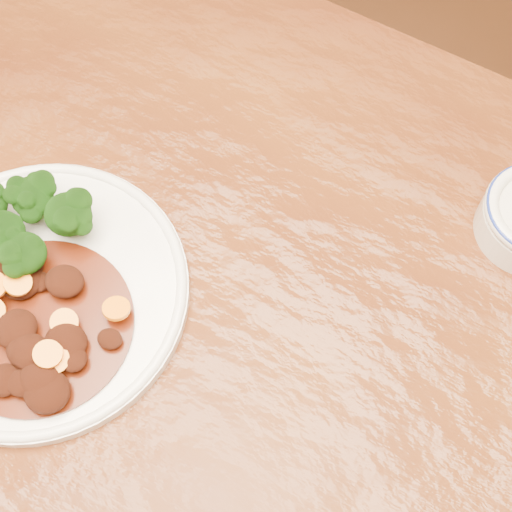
% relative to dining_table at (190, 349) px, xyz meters
% --- Properties ---
extents(ground, '(4.00, 4.00, 0.00)m').
position_rel_dining_table_xyz_m(ground, '(0.00, 0.00, -0.67)').
color(ground, '#482512').
rests_on(ground, ground).
extents(dining_table, '(1.60, 1.09, 0.75)m').
position_rel_dining_table_xyz_m(dining_table, '(0.00, 0.00, 0.00)').
color(dining_table, '#5A2C0F').
rests_on(dining_table, ground).
extents(dinner_plate, '(0.30, 0.30, 0.02)m').
position_rel_dining_table_xyz_m(dinner_plate, '(-0.14, -0.03, 0.09)').
color(dinner_plate, silver).
rests_on(dinner_plate, dining_table).
extents(broccoli_florets, '(0.15, 0.11, 0.05)m').
position_rel_dining_table_xyz_m(broccoli_florets, '(-0.19, 0.02, 0.12)').
color(broccoli_florets, olive).
rests_on(broccoli_florets, dinner_plate).
extents(mince_stew, '(0.18, 0.18, 0.03)m').
position_rel_dining_table_xyz_m(mince_stew, '(-0.12, -0.07, 0.10)').
color(mince_stew, '#441107').
rests_on(mince_stew, dinner_plate).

